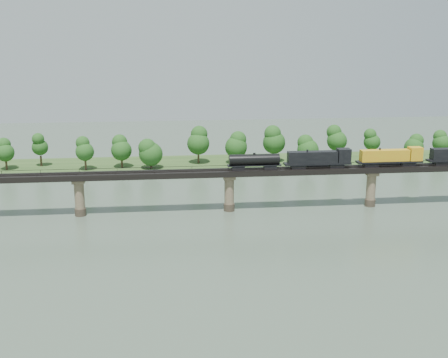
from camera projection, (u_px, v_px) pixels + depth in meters
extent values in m
plane|color=#3B4B3D|center=(245.00, 251.00, 125.23)|extent=(400.00, 400.00, 0.00)
cube|color=#2A471C|center=(212.00, 164.00, 206.89)|extent=(300.00, 24.00, 1.60)
cylinder|color=#473A2D|center=(81.00, 212.00, 149.69)|extent=(3.00, 3.00, 2.00)
cylinder|color=#837255|center=(79.00, 196.00, 148.58)|extent=(2.60, 2.60, 9.00)
cube|color=#837255|center=(78.00, 181.00, 147.58)|extent=(3.20, 3.20, 1.00)
cylinder|color=#473A2D|center=(229.00, 207.00, 153.87)|extent=(3.00, 3.00, 2.00)
cylinder|color=#837255|center=(229.00, 191.00, 152.75)|extent=(2.60, 2.60, 9.00)
cube|color=#837255|center=(229.00, 177.00, 151.76)|extent=(3.20, 3.20, 1.00)
cylinder|color=#473A2D|center=(370.00, 203.00, 158.05)|extent=(3.00, 3.00, 2.00)
cylinder|color=#837255|center=(371.00, 187.00, 156.93)|extent=(2.60, 2.60, 9.00)
cube|color=#837255|center=(372.00, 173.00, 155.94)|extent=(3.20, 3.20, 1.00)
cube|color=black|center=(229.00, 173.00, 151.45)|extent=(220.00, 5.00, 1.50)
cube|color=black|center=(230.00, 170.00, 150.52)|extent=(220.00, 0.12, 0.16)
cube|color=black|center=(229.00, 169.00, 151.97)|extent=(220.00, 0.12, 0.16)
cube|color=black|center=(230.00, 169.00, 148.78)|extent=(220.00, 0.10, 0.10)
cube|color=black|center=(228.00, 165.00, 153.40)|extent=(220.00, 0.10, 0.10)
cube|color=black|center=(230.00, 171.00, 148.87)|extent=(0.08, 0.08, 0.70)
cube|color=black|center=(228.00, 167.00, 153.49)|extent=(0.08, 0.08, 0.70)
cylinder|color=#382619|center=(6.00, 165.00, 193.85)|extent=(0.70, 0.70, 3.27)
sphere|color=#164313|center=(5.00, 153.00, 192.77)|extent=(6.20, 6.20, 6.20)
sphere|color=#164313|center=(4.00, 145.00, 192.09)|extent=(4.65, 4.65, 4.65)
cylinder|color=#382619|center=(41.00, 161.00, 199.08)|extent=(0.70, 0.70, 3.71)
sphere|color=#164313|center=(40.00, 147.00, 197.85)|extent=(5.67, 5.67, 5.67)
sphere|color=#164313|center=(39.00, 139.00, 197.08)|extent=(4.25, 4.25, 4.25)
cylinder|color=#382619|center=(86.00, 165.00, 193.24)|extent=(0.70, 0.70, 3.51)
sphere|color=#164313|center=(85.00, 152.00, 192.08)|extent=(6.31, 6.31, 6.31)
sphere|color=#164313|center=(84.00, 143.00, 191.36)|extent=(4.73, 4.73, 4.73)
cylinder|color=#382619|center=(122.00, 163.00, 196.97)|extent=(0.70, 0.70, 3.34)
sphere|color=#164313|center=(121.00, 150.00, 195.86)|extent=(7.18, 7.18, 7.18)
sphere|color=#164313|center=(121.00, 143.00, 195.17)|extent=(5.39, 5.39, 5.39)
cylinder|color=#382619|center=(151.00, 165.00, 195.51)|extent=(0.70, 0.70, 2.83)
sphere|color=#164313|center=(151.00, 154.00, 194.58)|extent=(8.26, 8.26, 8.26)
sphere|color=#164313|center=(151.00, 147.00, 193.99)|extent=(6.19, 6.19, 6.19)
cylinder|color=#382619|center=(198.00, 158.00, 203.43)|extent=(0.70, 0.70, 3.96)
sphere|color=#164313|center=(198.00, 144.00, 202.12)|extent=(8.07, 8.07, 8.07)
sphere|color=#164313|center=(198.00, 135.00, 201.30)|extent=(6.05, 6.05, 6.05)
cylinder|color=#382619|center=(236.00, 159.00, 203.46)|extent=(0.70, 0.70, 3.27)
sphere|color=#164313|center=(236.00, 147.00, 202.38)|extent=(8.03, 8.03, 8.03)
sphere|color=#164313|center=(236.00, 140.00, 201.70)|extent=(6.02, 6.02, 6.02)
cylinder|color=#382619|center=(274.00, 156.00, 205.98)|extent=(0.70, 0.70, 3.92)
sphere|color=#164313|center=(274.00, 142.00, 204.68)|extent=(8.29, 8.29, 8.29)
sphere|color=#164313|center=(274.00, 134.00, 203.87)|extent=(6.21, 6.21, 6.21)
cylinder|color=#382619|center=(308.00, 161.00, 200.53)|extent=(0.70, 0.70, 3.02)
sphere|color=#164313|center=(308.00, 150.00, 199.53)|extent=(7.74, 7.74, 7.74)
sphere|color=#164313|center=(308.00, 143.00, 198.90)|extent=(5.80, 5.80, 5.80)
cylinder|color=#382619|center=(336.00, 154.00, 210.17)|extent=(0.70, 0.70, 3.80)
sphere|color=#164313|center=(337.00, 141.00, 208.91)|extent=(7.47, 7.47, 7.47)
sphere|color=#164313|center=(337.00, 133.00, 208.13)|extent=(5.60, 5.60, 5.60)
cylinder|color=#382619|center=(371.00, 154.00, 211.87)|extent=(0.70, 0.70, 3.38)
sphere|color=#164313|center=(372.00, 142.00, 210.75)|extent=(6.23, 6.23, 6.23)
sphere|color=#164313|center=(372.00, 135.00, 210.05)|extent=(4.67, 4.67, 4.67)
cylinder|color=#382619|center=(413.00, 157.00, 207.74)|extent=(0.70, 0.70, 2.77)
sphere|color=#164313|center=(414.00, 147.00, 206.82)|extent=(7.04, 7.04, 7.04)
sphere|color=#164313|center=(414.00, 141.00, 206.25)|extent=(5.28, 5.28, 5.28)
cylinder|color=#382619|center=(440.00, 153.00, 214.10)|extent=(0.70, 0.70, 2.94)
sphere|color=#164313|center=(441.00, 143.00, 213.12)|extent=(6.73, 6.73, 6.73)
sphere|color=#164313|center=(442.00, 137.00, 212.51)|extent=(5.05, 5.05, 5.05)
cube|color=black|center=(441.00, 163.00, 157.38)|extent=(3.89, 2.34, 1.07)
cube|color=black|center=(407.00, 164.00, 156.37)|extent=(3.89, 2.34, 1.07)
cube|color=black|center=(370.00, 164.00, 155.25)|extent=(3.89, 2.34, 1.07)
cube|color=black|center=(389.00, 162.00, 155.64)|extent=(18.50, 2.92, 0.49)
cube|color=gold|center=(385.00, 155.00, 155.04)|extent=(13.63, 2.63, 3.12)
cube|color=gold|center=(415.00, 154.00, 155.88)|extent=(3.50, 2.92, 3.70)
cylinder|color=black|center=(389.00, 163.00, 155.77)|extent=(5.84, 1.36, 1.36)
cube|color=black|center=(336.00, 165.00, 154.23)|extent=(3.89, 2.34, 1.07)
cube|color=black|center=(298.00, 166.00, 153.11)|extent=(3.89, 2.34, 1.07)
cube|color=black|center=(317.00, 163.00, 153.50)|extent=(18.50, 2.92, 0.49)
cube|color=black|center=(312.00, 157.00, 152.90)|extent=(13.63, 2.63, 3.12)
cube|color=black|center=(344.00, 155.00, 153.74)|extent=(3.50, 2.92, 3.70)
cylinder|color=black|center=(317.00, 165.00, 153.63)|extent=(5.84, 1.36, 1.36)
cube|color=black|center=(270.00, 167.00, 152.30)|extent=(3.41, 2.14, 1.07)
cube|color=black|center=(238.00, 168.00, 151.38)|extent=(3.41, 2.14, 1.07)
cube|color=black|center=(254.00, 165.00, 151.68)|extent=(14.60, 2.34, 0.29)
cylinder|color=black|center=(254.00, 159.00, 151.30)|extent=(13.63, 2.92, 2.92)
cylinder|color=black|center=(254.00, 154.00, 150.91)|extent=(0.68, 0.68, 0.49)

